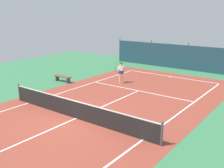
% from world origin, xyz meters
% --- Properties ---
extents(ground_plane, '(36.00, 36.00, 0.00)m').
position_xyz_m(ground_plane, '(0.00, 0.00, 0.00)').
color(ground_plane, '#387A4C').
extents(court_surface, '(11.02, 26.60, 0.01)m').
position_xyz_m(court_surface, '(0.00, 0.00, 0.00)').
color(court_surface, brown).
rests_on(court_surface, ground).
extents(tennis_net, '(10.12, 0.10, 1.10)m').
position_xyz_m(tennis_net, '(0.00, 0.00, 0.51)').
color(tennis_net, black).
rests_on(tennis_net, ground).
extents(back_fence, '(16.30, 0.98, 2.70)m').
position_xyz_m(back_fence, '(-0.00, 15.97, 0.67)').
color(back_fence, '#1E3D4C').
rests_on(back_fence, ground).
extents(tennis_player, '(0.57, 0.82, 1.64)m').
position_xyz_m(tennis_player, '(-2.32, 7.49, 0.96)').
color(tennis_player, beige).
rests_on(tennis_player, ground).
extents(tennis_ball_near_player, '(0.07, 0.07, 0.07)m').
position_xyz_m(tennis_ball_near_player, '(-3.22, 11.64, 0.03)').
color(tennis_ball_near_player, '#CCDB33').
rests_on(tennis_ball_near_player, ground).
extents(parked_car, '(2.04, 4.21, 1.68)m').
position_xyz_m(parked_car, '(2.62, 18.19, 0.84)').
color(parked_car, navy).
rests_on(parked_car, ground).
extents(courtside_bench, '(1.60, 0.40, 0.49)m').
position_xyz_m(courtside_bench, '(-6.31, 4.92, 0.37)').
color(courtside_bench, brown).
rests_on(courtside_bench, ground).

